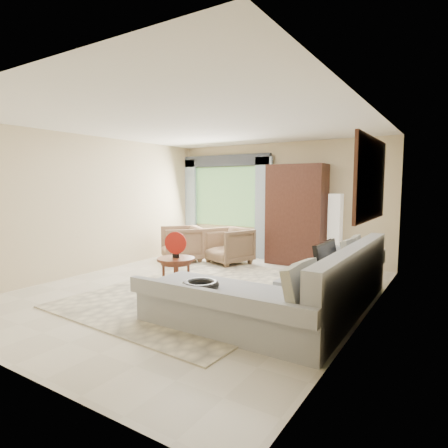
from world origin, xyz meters
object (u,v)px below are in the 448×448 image
Objects in this scene: tv_screen at (327,260)px; potted_plant at (174,243)px; coffee_table at (176,275)px; sectional_sofa at (302,293)px; armchair_right at (228,246)px; floor_lamp at (335,231)px; armchair_left at (182,244)px; armoire at (296,215)px.

potted_plant is at bearing 152.33° from tv_screen.
sectional_sofa is at bearing 5.66° from coffee_table.
tv_screen is 3.43m from armchair_right.
coffee_table is at bearing -115.62° from floor_lamp.
coffee_table is at bearing -49.54° from potted_plant.
potted_plant is at bearing -170.22° from armchair_right.
armchair_left reaches higher than armchair_right.
armchair_right is at bearing 143.21° from tv_screen.
armchair_right is 0.40× the size of armoire.
tv_screen is at bearing -16.91° from armchair_right.
armchair_right is 1.80m from potted_plant.
potted_plant is at bearing -172.95° from floor_lamp.
tv_screen is 4.14m from armchair_left.
tv_screen is at bearing 16.68° from armchair_left.
tv_screen is 5.10m from potted_plant.
tv_screen is (0.27, 0.13, 0.44)m from sectional_sofa.
floor_lamp reaches higher than potted_plant.
tv_screen reaches higher than potted_plant.
potted_plant is at bearing -178.68° from armchair_left.
armoire reaches higher than potted_plant.
tv_screen is 0.35× the size of armoire.
armchair_left is at bearing -40.09° from potted_plant.
tv_screen is at bearing 26.01° from sectional_sofa.
tv_screen reaches higher than coffee_table.
floor_lamp is (-0.70, 2.83, 0.03)m from tv_screen.
sectional_sofa is 3.29m from armchair_right.
potted_plant is at bearing 130.46° from coffee_table.
armchair_right is at bearing 58.85° from armchair_left.
armchair_right is (-0.52, 2.37, 0.08)m from coffee_table.
sectional_sofa reaches higher than coffee_table.
armchair_right is at bearing 102.42° from coffee_table.
armchair_left is 0.40× the size of armoire.
coffee_table is at bearing -57.70° from armchair_right.
tv_screen is 0.49× the size of floor_lamp.
armchair_left reaches higher than coffee_table.
armoire is at bearing 118.46° from tv_screen.
armoire is at bearing 113.06° from sectional_sofa.
floor_lamp reaches higher than tv_screen.
armchair_left is at bearing 155.27° from tv_screen.
coffee_table is (-2.21, -0.32, -0.42)m from tv_screen.
armoire is at bearing -175.71° from floor_lamp.
armchair_left is 2.56m from armoire.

